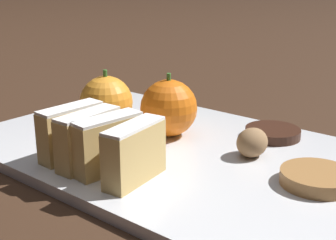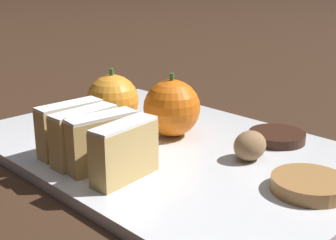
{
  "view_description": "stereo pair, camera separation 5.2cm",
  "coord_description": "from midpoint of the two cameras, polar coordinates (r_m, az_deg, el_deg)",
  "views": [
    {
      "loc": [
        -0.38,
        -0.31,
        0.2
      ],
      "look_at": [
        0.0,
        0.0,
        0.04
      ],
      "focal_mm": 50.0,
      "sensor_mm": 36.0,
      "label": 1
    },
    {
      "loc": [
        -0.35,
        -0.35,
        0.2
      ],
      "look_at": [
        0.0,
        0.0,
        0.04
      ],
      "focal_mm": 50.0,
      "sensor_mm": 36.0,
      "label": 2
    }
  ],
  "objects": [
    {
      "name": "walnut",
      "position": [
        0.5,
        7.3,
        -2.79
      ],
      "size": [
        0.04,
        0.03,
        0.03
      ],
      "color": "#8E6B47",
      "rests_on": "serving_platter"
    },
    {
      "name": "stollen_slice_second",
      "position": [
        0.46,
        -10.1,
        -3.12
      ],
      "size": [
        0.07,
        0.03,
        0.06
      ],
      "color": "tan",
      "rests_on": "serving_platter"
    },
    {
      "name": "stollen_slice_third",
      "position": [
        0.48,
        -12.74,
        -2.35
      ],
      "size": [
        0.07,
        0.03,
        0.06
      ],
      "color": "tan",
      "rests_on": "serving_platter"
    },
    {
      "name": "orange_far",
      "position": [
        0.55,
        -2.61,
        1.43
      ],
      "size": [
        0.07,
        0.07,
        0.08
      ],
      "color": "orange",
      "rests_on": "serving_platter"
    },
    {
      "name": "chocolate_cookie",
      "position": [
        0.56,
        10.08,
        -1.59
      ],
      "size": [
        0.06,
        0.06,
        0.01
      ],
      "color": "#381E14",
      "rests_on": "serving_platter"
    },
    {
      "name": "gingerbread_cookie",
      "position": [
        0.45,
        14.61,
        -6.94
      ],
      "size": [
        0.07,
        0.07,
        0.01
      ],
      "color": "#A3703D",
      "rests_on": "serving_platter"
    },
    {
      "name": "orange_near",
      "position": [
        0.58,
        -10.36,
        2.03
      ],
      "size": [
        0.07,
        0.07,
        0.07
      ],
      "color": "orange",
      "rests_on": "serving_platter"
    },
    {
      "name": "ground_plane",
      "position": [
        0.53,
        -2.79,
        -4.35
      ],
      "size": [
        6.0,
        6.0,
        0.0
      ],
      "primitive_type": "plane",
      "color": "#382316"
    },
    {
      "name": "stollen_slice_fourth",
      "position": [
        0.5,
        -14.61,
        -1.48
      ],
      "size": [
        0.07,
        0.03,
        0.06
      ],
      "color": "tan",
      "rests_on": "serving_platter"
    },
    {
      "name": "stollen_slice_front",
      "position": [
        0.44,
        -7.52,
        -4.07
      ],
      "size": [
        0.07,
        0.03,
        0.06
      ],
      "color": "tan",
      "rests_on": "serving_platter"
    },
    {
      "name": "serving_platter",
      "position": [
        0.53,
        -2.8,
        -3.75
      ],
      "size": [
        0.3,
        0.44,
        0.01
      ],
      "color": "silver",
      "rests_on": "ground_plane"
    },
    {
      "name": "evergreen_sprig",
      "position": [
        0.64,
        -2.07,
        2.73
      ],
      "size": [
        0.04,
        0.04,
        0.05
      ],
      "color": "#23662D",
      "rests_on": "serving_platter"
    }
  ]
}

